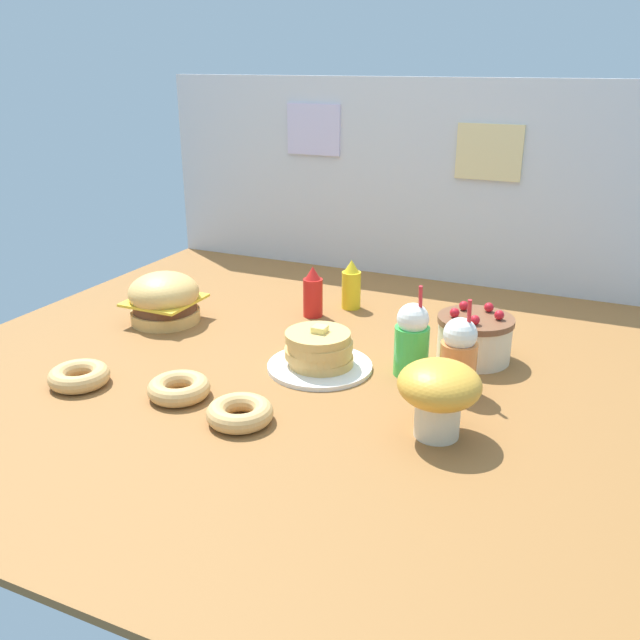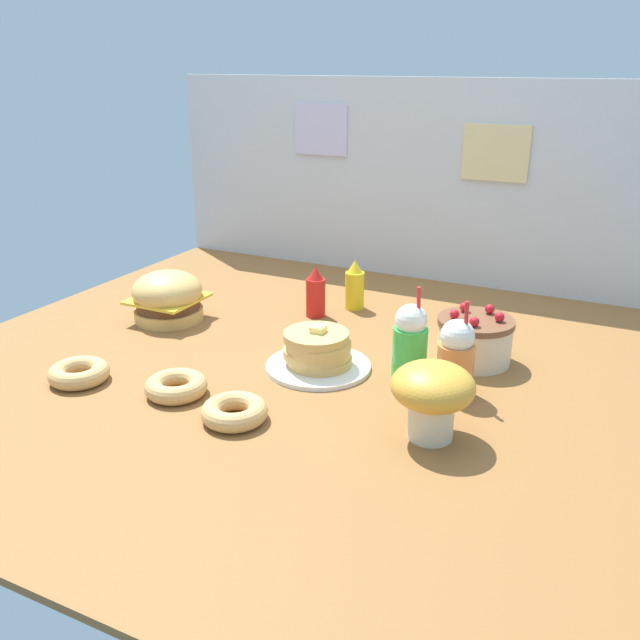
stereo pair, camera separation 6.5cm
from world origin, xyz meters
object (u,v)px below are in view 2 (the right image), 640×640
(donut_chocolate, at_px, (176,386))
(orange_float_cup, at_px, (456,358))
(layer_cake, at_px, (475,339))
(donut_pink_glaze, at_px, (79,372))
(mushroom_stool, at_px, (432,393))
(mustard_bottle, at_px, (355,286))
(burger, at_px, (168,297))
(pancake_stack, at_px, (318,353))
(cream_soda_cup, at_px, (410,341))
(donut_vanilla, at_px, (234,411))
(ketchup_bottle, at_px, (316,293))

(donut_chocolate, bearing_deg, orange_float_cup, 26.77)
(layer_cake, xyz_separation_m, donut_pink_glaze, (-0.99, -0.65, -0.04))
(layer_cake, relative_size, mushroom_stool, 1.13)
(donut_chocolate, bearing_deg, mustard_bottle, 79.82)
(layer_cake, height_order, donut_chocolate, layer_cake)
(donut_chocolate, relative_size, mushroom_stool, 0.85)
(burger, relative_size, pancake_stack, 0.78)
(cream_soda_cup, distance_m, donut_chocolate, 0.68)
(cream_soda_cup, bearing_deg, donut_vanilla, -124.06)
(orange_float_cup, relative_size, donut_vanilla, 1.61)
(ketchup_bottle, bearing_deg, donut_pink_glaze, -115.02)
(ketchup_bottle, xyz_separation_m, mustard_bottle, (0.09, 0.14, 0.00))
(cream_soda_cup, height_order, donut_pink_glaze, cream_soda_cup)
(ketchup_bottle, bearing_deg, mustard_bottle, 55.80)
(mushroom_stool, bearing_deg, ketchup_bottle, 134.95)
(layer_cake, bearing_deg, donut_chocolate, -138.93)
(orange_float_cup, bearing_deg, mustard_bottle, 135.42)
(mustard_bottle, distance_m, donut_chocolate, 0.89)
(mustard_bottle, relative_size, donut_vanilla, 1.08)
(donut_pink_glaze, bearing_deg, burger, 99.21)
(donut_chocolate, height_order, donut_vanilla, same)
(burger, xyz_separation_m, donut_chocolate, (0.39, -0.47, -0.06))
(layer_cake, relative_size, donut_vanilla, 1.34)
(cream_soda_cup, bearing_deg, ketchup_bottle, 145.35)
(mustard_bottle, relative_size, mushroom_stool, 0.91)
(pancake_stack, relative_size, layer_cake, 1.36)
(burger, height_order, donut_pink_glaze, burger)
(mustard_bottle, distance_m, cream_soda_cup, 0.60)
(cream_soda_cup, xyz_separation_m, mushroom_stool, (0.17, -0.32, 0.01))
(pancake_stack, height_order, donut_pink_glaze, pancake_stack)
(burger, bearing_deg, pancake_stack, -11.58)
(pancake_stack, relative_size, mustard_bottle, 1.70)
(orange_float_cup, bearing_deg, mushroom_stool, -86.97)
(layer_cake, bearing_deg, mustard_bottle, 151.94)
(orange_float_cup, bearing_deg, burger, 173.70)
(layer_cake, distance_m, donut_vanilla, 0.80)
(burger, xyz_separation_m, orange_float_cup, (1.09, -0.12, 0.02))
(ketchup_bottle, distance_m, cream_soda_cup, 0.58)
(orange_float_cup, height_order, donut_pink_glaze, orange_float_cup)
(burger, height_order, mustard_bottle, mustard_bottle)
(donut_vanilla, distance_m, mushroom_stool, 0.51)
(burger, xyz_separation_m, mustard_bottle, (0.55, 0.41, 0.00))
(cream_soda_cup, height_order, orange_float_cup, same)
(layer_cake, xyz_separation_m, ketchup_bottle, (-0.62, 0.14, 0.01))
(pancake_stack, distance_m, mushroom_stool, 0.50)
(pancake_stack, distance_m, ketchup_bottle, 0.46)
(layer_cake, height_order, mustard_bottle, mustard_bottle)
(burger, distance_m, donut_vanilla, 0.81)
(ketchup_bottle, bearing_deg, layer_cake, -12.96)
(orange_float_cup, xyz_separation_m, mushroom_stool, (0.01, -0.25, 0.01))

